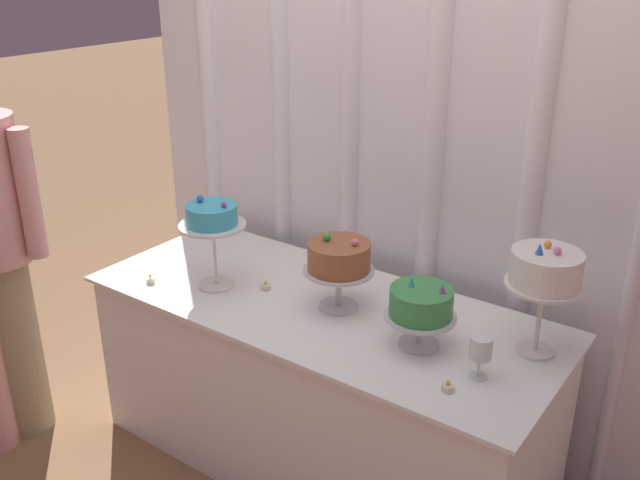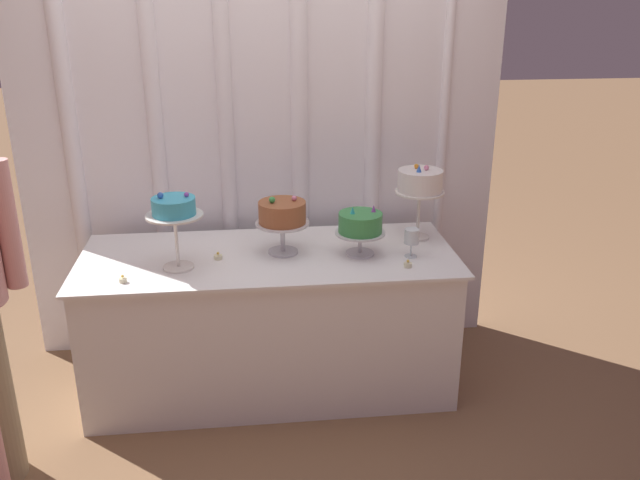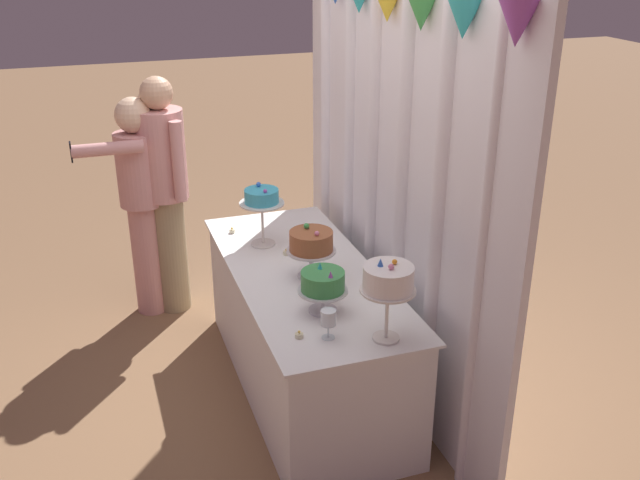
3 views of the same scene
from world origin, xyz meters
name	(u,v)px [view 2 (image 2 of 3)]	position (x,y,z in m)	size (l,w,h in m)	color
ground_plane	(273,393)	(0.00, 0.00, 0.00)	(24.00, 24.00, 0.00)	#846042
draped_curtain	(257,116)	(-0.03, 0.61, 1.39)	(2.69, 0.16, 2.65)	white
cake_table	(270,321)	(0.00, 0.10, 0.39)	(1.93, 0.80, 0.77)	white
cake_display_leftmost	(174,212)	(-0.45, -0.03, 1.06)	(0.27, 0.27, 0.39)	silver
cake_display_midleft	(282,215)	(0.08, 0.12, 0.98)	(0.28, 0.28, 0.31)	silver
cake_display_midright	(360,225)	(0.47, 0.05, 0.93)	(0.26, 0.26, 0.26)	silver
cake_display_rightmost	(420,184)	(0.82, 0.25, 1.08)	(0.26, 0.26, 0.42)	silver
wine_glass	(412,237)	(0.72, -0.01, 0.88)	(0.07, 0.07, 0.15)	silver
tealight_far_left	(123,280)	(-0.69, -0.17, 0.78)	(0.04, 0.04, 0.04)	beige
tealight_near_left	(218,257)	(-0.26, 0.07, 0.78)	(0.04, 0.04, 0.04)	beige
tealight_near_right	(408,265)	(0.67, -0.14, 0.78)	(0.04, 0.04, 0.04)	beige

